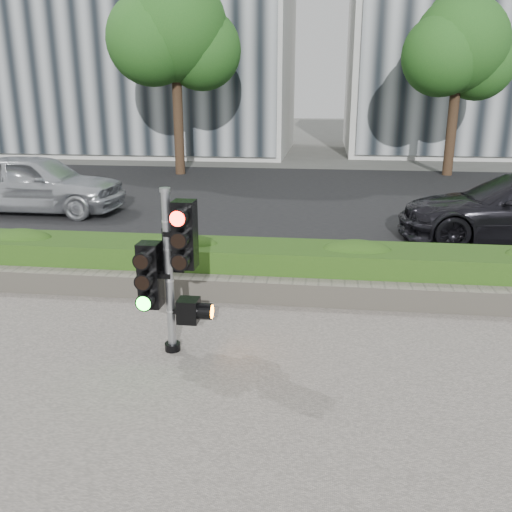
{
  "coord_description": "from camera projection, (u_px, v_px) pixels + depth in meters",
  "views": [
    {
      "loc": [
        0.98,
        -5.57,
        3.02
      ],
      "look_at": [
        0.19,
        0.6,
        1.13
      ],
      "focal_mm": 38.0,
      "sensor_mm": 36.0,
      "label": 1
    }
  ],
  "objects": [
    {
      "name": "stone_wall",
      "position": [
        255.0,
        290.0,
        8.03
      ],
      "size": [
        12.0,
        0.32,
        0.34
      ],
      "primitive_type": "cube",
      "color": "gray",
      "rests_on": "sidewalk"
    },
    {
      "name": "road",
      "position": [
        291.0,
        199.0,
        15.77
      ],
      "size": [
        60.0,
        13.0,
        0.02
      ],
      "primitive_type": "cube",
      "color": "black",
      "rests_on": "ground"
    },
    {
      "name": "ground",
      "position": [
        234.0,
        363.0,
        6.28
      ],
      "size": [
        120.0,
        120.0,
        0.0
      ],
      "primitive_type": "plane",
      "color": "#51514C",
      "rests_on": "ground"
    },
    {
      "name": "tree_left",
      "position": [
        175.0,
        32.0,
        19.18
      ],
      "size": [
        4.61,
        4.03,
        7.34
      ],
      "color": "black",
      "rests_on": "ground"
    },
    {
      "name": "hedge",
      "position": [
        260.0,
        266.0,
        8.59
      ],
      "size": [
        12.0,
        1.0,
        0.68
      ],
      "primitive_type": "cube",
      "color": "#527B26",
      "rests_on": "sidewalk"
    },
    {
      "name": "curb",
      "position": [
        264.0,
        272.0,
        9.25
      ],
      "size": [
        60.0,
        0.25,
        0.12
      ],
      "primitive_type": "cube",
      "color": "gray",
      "rests_on": "ground"
    },
    {
      "name": "traffic_signal",
      "position": [
        172.0,
        263.0,
        6.24
      ],
      "size": [
        0.68,
        0.49,
        1.98
      ],
      "rotation": [
        0.0,
        0.0,
        -0.01
      ],
      "color": "black",
      "rests_on": "sidewalk"
    },
    {
      "name": "car_silver",
      "position": [
        36.0,
        183.0,
        13.82
      ],
      "size": [
        4.46,
        1.8,
        1.52
      ],
      "primitive_type": "imported",
      "rotation": [
        0.0,
        0.0,
        1.57
      ],
      "color": "silver",
      "rests_on": "road"
    },
    {
      "name": "tree_right",
      "position": [
        459.0,
        48.0,
        19.06
      ],
      "size": [
        4.1,
        3.58,
        6.53
      ],
      "color": "black",
      "rests_on": "ground"
    }
  ]
}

